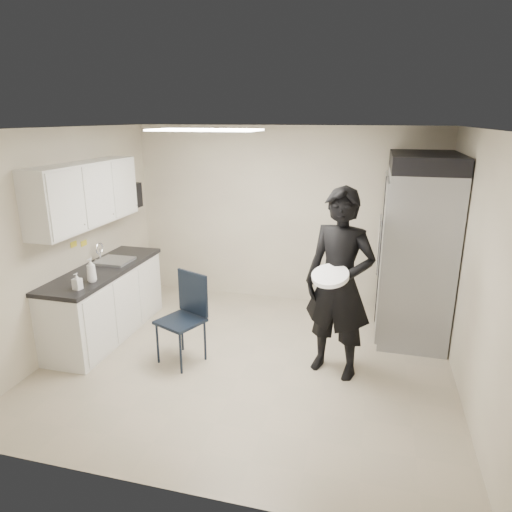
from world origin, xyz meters
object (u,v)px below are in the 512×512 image
(lower_counter, at_px, (106,303))
(folding_chair, at_px, (180,321))
(man_tuxedo, at_px, (339,284))
(commercial_fridge, at_px, (416,255))

(lower_counter, distance_m, folding_chair, 1.27)
(man_tuxedo, bearing_deg, lower_counter, -165.42)
(commercial_fridge, height_order, folding_chair, commercial_fridge)
(commercial_fridge, xyz_separation_m, folding_chair, (-2.58, -1.47, -0.55))
(commercial_fridge, distance_m, folding_chair, 3.02)
(lower_counter, height_order, folding_chair, folding_chair)
(commercial_fridge, bearing_deg, lower_counter, -164.12)
(commercial_fridge, relative_size, man_tuxedo, 1.02)
(lower_counter, xyz_separation_m, man_tuxedo, (2.93, -0.17, 0.59))
(lower_counter, bearing_deg, commercial_fridge, 15.88)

